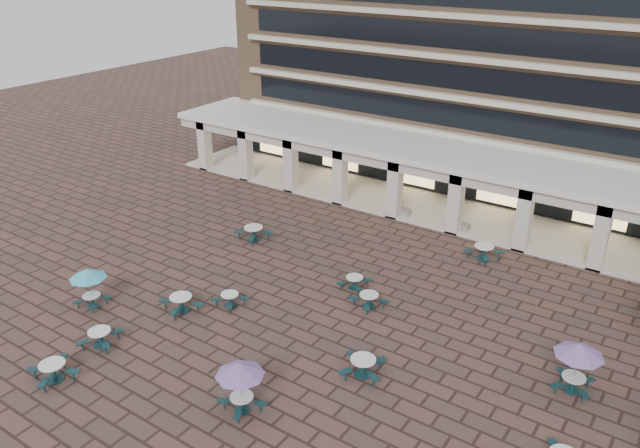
% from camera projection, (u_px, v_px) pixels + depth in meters
% --- Properties ---
extents(ground, '(120.00, 120.00, 0.00)m').
position_uv_depth(ground, '(313.00, 310.00, 30.91)').
color(ground, brown).
rests_on(ground, ground).
extents(apartment_building, '(40.00, 15.50, 25.20)m').
position_uv_depth(apartment_building, '(514.00, 2.00, 44.79)').
color(apartment_building, '#957354').
rests_on(apartment_building, ground).
extents(retail_arcade, '(42.00, 6.60, 4.40)m').
position_uv_depth(retail_arcade, '(441.00, 170.00, 40.78)').
color(retail_arcade, white).
rests_on(retail_arcade, ground).
extents(picnic_table_0, '(2.11, 2.11, 0.81)m').
position_uv_depth(picnic_table_0, '(53.00, 370.00, 25.85)').
color(picnic_table_0, '#13363B').
rests_on(picnic_table_0, ground).
extents(picnic_table_1, '(2.24, 2.24, 0.83)m').
position_uv_depth(picnic_table_1, '(181.00, 302.00, 30.66)').
color(picnic_table_1, '#13363B').
rests_on(picnic_table_1, ground).
extents(picnic_table_2, '(2.15, 2.15, 0.82)m').
position_uv_depth(picnic_table_2, '(363.00, 365.00, 26.13)').
color(picnic_table_2, '#13363B').
rests_on(picnic_table_2, ground).
extents(picnic_table_4, '(1.83, 1.83, 2.11)m').
position_uv_depth(picnic_table_4, '(88.00, 275.00, 30.48)').
color(picnic_table_4, '#13363B').
rests_on(picnic_table_4, ground).
extents(picnic_table_5, '(2.10, 2.10, 0.77)m').
position_uv_depth(picnic_table_5, '(100.00, 337.00, 28.06)').
color(picnic_table_5, '#13363B').
rests_on(picnic_table_5, ground).
extents(picnic_table_6, '(1.92, 1.92, 2.22)m').
position_uv_depth(picnic_table_6, '(240.00, 371.00, 23.56)').
color(picnic_table_6, '#13363B').
rests_on(picnic_table_6, ground).
extents(picnic_table_8, '(1.61, 1.61, 0.67)m').
position_uv_depth(picnic_table_8, '(230.00, 299.00, 31.14)').
color(picnic_table_8, '#13363B').
rests_on(picnic_table_8, ground).
extents(picnic_table_9, '(2.21, 2.21, 0.86)m').
position_uv_depth(picnic_table_9, '(254.00, 232.00, 37.92)').
color(picnic_table_9, '#13363B').
rests_on(picnic_table_9, ground).
extents(picnic_table_10, '(1.96, 1.96, 0.72)m').
position_uv_depth(picnic_table_10, '(369.00, 299.00, 31.01)').
color(picnic_table_10, '#13363B').
rests_on(picnic_table_10, ground).
extents(picnic_table_11, '(1.98, 1.98, 2.28)m').
position_uv_depth(picnic_table_11, '(579.00, 351.00, 24.60)').
color(picnic_table_11, '#13363B').
rests_on(picnic_table_11, ground).
extents(picnic_table_12, '(1.57, 1.57, 0.67)m').
position_uv_depth(picnic_table_12, '(354.00, 281.00, 32.69)').
color(picnic_table_12, '#13363B').
rests_on(picnic_table_12, ground).
extents(picnic_table_13, '(2.19, 2.19, 0.83)m').
position_uv_depth(picnic_table_13, '(484.00, 251.00, 35.66)').
color(picnic_table_13, '#13363B').
rests_on(picnic_table_13, ground).
extents(planter_left, '(1.50, 0.63, 1.20)m').
position_uv_depth(planter_left, '(400.00, 208.00, 41.40)').
color(planter_left, gray).
rests_on(planter_left, ground).
extents(planter_right, '(1.50, 0.85, 1.28)m').
position_uv_depth(planter_right, '(458.00, 222.00, 39.27)').
color(planter_right, gray).
rests_on(planter_right, ground).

